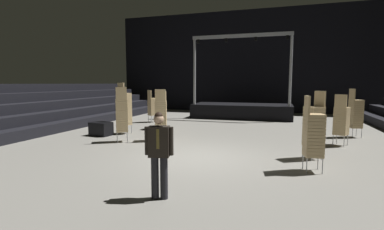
# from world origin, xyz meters

# --- Properties ---
(ground_plane) EXTENTS (22.00, 30.00, 0.10)m
(ground_plane) POSITION_xyz_m (0.00, 0.00, -0.05)
(ground_plane) COLOR gray
(arena_end_wall) EXTENTS (22.00, 0.30, 8.00)m
(arena_end_wall) POSITION_xyz_m (0.00, 15.00, 4.00)
(arena_end_wall) COLOR black
(arena_end_wall) RESTS_ON ground_plane
(bleacher_bank_left) EXTENTS (3.75, 24.00, 2.25)m
(bleacher_bank_left) POSITION_xyz_m (-9.12, 1.00, 1.12)
(bleacher_bank_left) COLOR black
(bleacher_bank_left) RESTS_ON ground_plane
(stage_riser) EXTENTS (6.38, 2.87, 5.25)m
(stage_riser) POSITION_xyz_m (0.00, 10.65, 0.56)
(stage_riser) COLOR black
(stage_riser) RESTS_ON ground_plane
(man_with_tie) EXTENTS (0.57, 0.31, 1.73)m
(man_with_tie) POSITION_xyz_m (0.17, -3.27, 0.98)
(man_with_tie) COLOR black
(man_with_tie) RESTS_ON ground_plane
(chair_stack_front_left) EXTENTS (0.62, 0.62, 2.05)m
(chair_stack_front_left) POSITION_xyz_m (3.38, 0.86, 1.03)
(chair_stack_front_left) COLOR #B2B5BA
(chair_stack_front_left) RESTS_ON ground_plane
(chair_stack_front_right) EXTENTS (0.56, 0.56, 2.05)m
(chair_stack_front_right) POSITION_xyz_m (-2.09, 2.05, 1.03)
(chair_stack_front_right) COLOR #B2B5BA
(chair_stack_front_right) RESTS_ON ground_plane
(chair_stack_mid_left) EXTENTS (0.61, 0.61, 2.14)m
(chair_stack_mid_left) POSITION_xyz_m (-3.45, 1.39, 1.07)
(chair_stack_mid_left) COLOR #B2B5BA
(chair_stack_mid_left) RESTS_ON ground_plane
(chair_stack_mid_right) EXTENTS (0.56, 0.56, 2.31)m
(chair_stack_mid_right) POSITION_xyz_m (-4.26, 3.01, 1.15)
(chair_stack_mid_right) COLOR #B2B5BA
(chair_stack_mid_right) RESTS_ON ground_plane
(chair_stack_mid_centre) EXTENTS (0.60, 0.60, 1.88)m
(chair_stack_mid_centre) POSITION_xyz_m (4.55, 3.16, 0.94)
(chair_stack_mid_centre) COLOR #B2B5BA
(chair_stack_mid_centre) RESTS_ON ground_plane
(chair_stack_rear_left) EXTENTS (0.46, 0.46, 1.88)m
(chair_stack_rear_left) POSITION_xyz_m (-3.25, 4.73, 0.94)
(chair_stack_rear_left) COLOR #B2B5BA
(chair_stack_rear_left) RESTS_ON ground_plane
(chair_stack_rear_right) EXTENTS (0.55, 0.55, 2.05)m
(chair_stack_rear_right) POSITION_xyz_m (5.45, 5.15, 1.03)
(chair_stack_rear_right) COLOR #B2B5BA
(chair_stack_rear_right) RESTS_ON ground_plane
(chair_stack_rear_centre) EXTENTS (0.61, 0.61, 1.88)m
(chair_stack_rear_centre) POSITION_xyz_m (-4.75, 6.95, 0.94)
(chair_stack_rear_centre) COLOR #B2B5BA
(chair_stack_rear_centre) RESTS_ON ground_plane
(chair_stack_aisle_left) EXTENTS (0.51, 0.51, 1.96)m
(chair_stack_aisle_left) POSITION_xyz_m (3.24, -0.49, 0.98)
(chair_stack_aisle_left) COLOR #B2B5BA
(chair_stack_aisle_left) RESTS_ON ground_plane
(equipment_road_case) EXTENTS (0.98, 0.73, 0.59)m
(equipment_road_case) POSITION_xyz_m (-5.06, 2.32, 0.29)
(equipment_road_case) COLOR black
(equipment_road_case) RESTS_ON ground_plane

